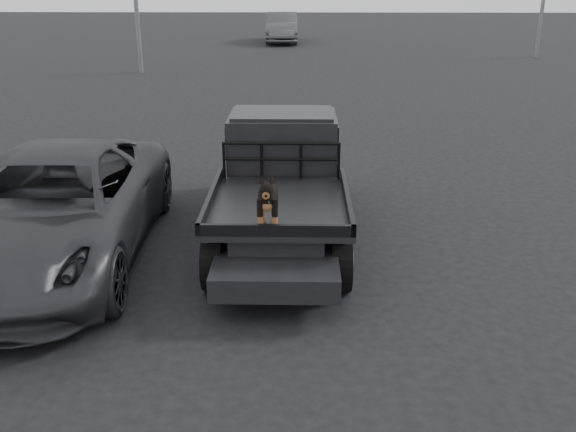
# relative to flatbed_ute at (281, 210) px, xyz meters

# --- Properties ---
(ground) EXTENTS (120.00, 120.00, 0.00)m
(ground) POSITION_rel_flatbed_ute_xyz_m (-0.22, -2.21, -0.46)
(ground) COLOR black
(ground) RESTS_ON ground
(flatbed_ute) EXTENTS (2.00, 5.40, 0.92)m
(flatbed_ute) POSITION_rel_flatbed_ute_xyz_m (0.00, 0.00, 0.00)
(flatbed_ute) COLOR black
(flatbed_ute) RESTS_ON ground
(ute_cab) EXTENTS (1.72, 1.30, 0.88)m
(ute_cab) POSITION_rel_flatbed_ute_xyz_m (-0.00, 0.95, 0.90)
(ute_cab) COLOR black
(ute_cab) RESTS_ON flatbed_ute
(headache_rack) EXTENTS (1.80, 0.08, 0.55)m
(headache_rack) POSITION_rel_flatbed_ute_xyz_m (-0.00, 0.20, 0.74)
(headache_rack) COLOR black
(headache_rack) RESTS_ON flatbed_ute
(dog) EXTENTS (0.32, 0.60, 0.74)m
(dog) POSITION_rel_flatbed_ute_xyz_m (-0.10, -1.87, 0.83)
(dog) COLOR black
(dog) RESTS_ON flatbed_ute
(parked_suv) EXTENTS (2.81, 5.74, 1.57)m
(parked_suv) POSITION_rel_flatbed_ute_xyz_m (-3.20, -0.85, 0.32)
(parked_suv) COLOR #323137
(parked_suv) RESTS_ON ground
(distant_car_a) EXTENTS (1.89, 5.10, 1.67)m
(distant_car_a) POSITION_rel_flatbed_ute_xyz_m (-0.85, 29.27, 0.37)
(distant_car_a) COLOR #4A494F
(distant_car_a) RESTS_ON ground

